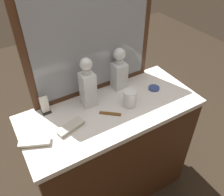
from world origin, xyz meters
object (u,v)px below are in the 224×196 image
crystal_decanter_far_right (88,87)px  crystal_decanter_center (119,72)px  silver_brush_center (35,142)px  napkin_holder (45,106)px  crystal_tumbler_rear (130,99)px  porcelain_dish (154,88)px  silver_brush_far_left (71,127)px  tortoiseshell_comb (110,114)px

crystal_decanter_far_right → crystal_decanter_center: 0.26m
silver_brush_center → napkin_holder: size_ratio=1.52×
crystal_tumbler_rear → porcelain_dish: size_ratio=1.41×
silver_brush_far_left → tortoiseshell_comb: size_ratio=1.52×
crystal_tumbler_rear → tortoiseshell_comb: crystal_tumbler_rear is taller
crystal_tumbler_rear → napkin_holder: napkin_holder is taller
silver_brush_far_left → napkin_holder: (-0.07, 0.20, 0.03)m
crystal_tumbler_rear → napkin_holder: size_ratio=0.94×
silver_brush_center → napkin_holder: napkin_holder is taller
crystal_tumbler_rear → porcelain_dish: 0.24m
crystal_tumbler_rear → napkin_holder: (-0.45, 0.19, -0.00)m
porcelain_dish → tortoiseshell_comb: bearing=-170.7°
silver_brush_center → napkin_holder: bearing=57.9°
silver_brush_far_left → porcelain_dish: silver_brush_far_left is taller
silver_brush_far_left → porcelain_dish: 0.61m
crystal_decanter_center → silver_brush_center: size_ratio=1.66×
silver_brush_center → tortoiseshell_comb: silver_brush_center is taller
crystal_tumbler_rear → silver_brush_center: crystal_tumbler_rear is taller
crystal_tumbler_rear → tortoiseshell_comb: (-0.14, -0.01, -0.04)m
crystal_decanter_far_right → silver_brush_far_left: size_ratio=1.87×
crystal_decanter_center → silver_brush_center: 0.66m
silver_brush_far_left → tortoiseshell_comb: bearing=-2.5°
silver_brush_far_left → napkin_holder: napkin_holder is taller
crystal_decanter_center → porcelain_dish: crystal_decanter_center is taller
porcelain_dish → tortoiseshell_comb: size_ratio=0.67×
crystal_decanter_center → porcelain_dish: (0.18, -0.14, -0.11)m
crystal_tumbler_rear → silver_brush_far_left: 0.39m
tortoiseshell_comb → crystal_tumbler_rear: bearing=4.9°
crystal_decanter_far_right → silver_brush_center: bearing=-159.7°
crystal_decanter_far_right → tortoiseshell_comb: (0.06, -0.14, -0.12)m
crystal_decanter_center → crystal_decanter_far_right: bearing=-166.5°
crystal_decanter_center → crystal_tumbler_rear: (-0.05, -0.19, -0.06)m
crystal_tumbler_rear → porcelain_dish: crystal_tumbler_rear is taller
crystal_decanter_center → napkin_holder: 0.50m
crystal_decanter_far_right → porcelain_dish: size_ratio=4.28×
porcelain_dish → napkin_holder: bearing=167.9°
tortoiseshell_comb → silver_brush_center: bearing=179.2°
silver_brush_far_left → crystal_tumbler_rear: bearing=0.3°
silver_brush_far_left → crystal_decanter_center: bearing=24.3°
crystal_decanter_center → napkin_holder: bearing=179.8°
silver_brush_far_left → porcelain_dish: size_ratio=2.29×
tortoiseshell_comb → napkin_holder: size_ratio=1.00×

